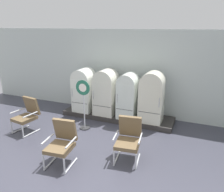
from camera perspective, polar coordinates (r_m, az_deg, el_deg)
ground at (r=5.24m, az=-11.33°, el=-18.10°), size 12.00×10.00×0.05m
back_wall at (r=7.71m, az=3.14°, el=6.16°), size 11.76×0.12×2.91m
display_plinth at (r=7.55m, az=1.35°, el=-5.15°), size 3.74×0.95×0.15m
refrigerator_0 at (r=7.67m, az=-7.22°, el=1.89°), size 0.65×0.71×1.48m
refrigerator_1 at (r=7.32m, az=-1.61°, el=1.34°), size 0.69×0.73×1.51m
refrigerator_2 at (r=7.03m, az=4.13°, el=0.41°), size 0.59×0.68×1.45m
refrigerator_3 at (r=6.81m, az=10.22°, el=0.06°), size 0.70×0.63×1.57m
armchair_left at (r=6.97m, az=-21.03°, el=-4.32°), size 0.67×0.76×1.01m
armchair_right at (r=5.22m, az=4.29°, el=-10.64°), size 0.66×0.76×1.01m
armchair_center at (r=5.18m, az=-12.82°, el=-11.32°), size 0.65×0.75×1.01m
sign_stand at (r=6.61m, az=-7.28°, el=-2.49°), size 0.45×0.32×1.52m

